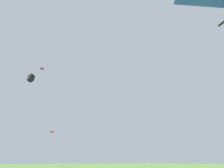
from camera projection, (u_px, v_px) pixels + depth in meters
The scene contains 3 objects.
distant_kite_red_far_center at pixel (52, 132), 23.82m from camera, with size 0.50×0.47×0.28m.
distant_kite_black_overhead_distant at pixel (31, 78), 30.00m from camera, with size 1.25×1.45×1.62m.
distant_kite_purple_high_left at pixel (42, 69), 33.68m from camera, with size 0.99×0.98×0.25m.
Camera 1 is at (-1.90, 0.07, 0.71)m, focal length 26.45 mm.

